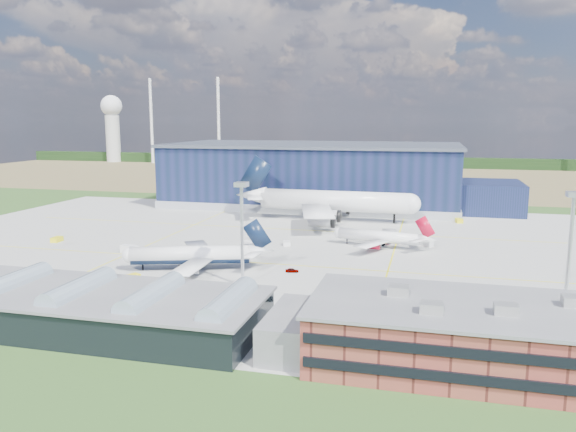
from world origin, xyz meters
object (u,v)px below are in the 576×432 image
Objects in this scene: gse_tug_b at (132,278)px; car_a at (292,270)px; light_mast_center at (242,217)px; gse_van_a at (129,249)px; airstair at (217,302)px; gse_van_b at (426,243)px; light_mast_east at (571,232)px; airliner_navy at (190,246)px; airliner_red at (378,230)px; gse_tug_c at (459,221)px; ops_building at (465,334)px; hangar at (321,177)px; car_b at (311,303)px; airliner_widebody at (334,190)px; gse_cart_a at (287,243)px; gse_cart_b at (249,243)px; gse_tug_a at (57,239)px.

car_a is at bearing 51.39° from gse_tug_b.
gse_van_a is (-40.38, 21.95, -14.38)m from light_mast_center.
light_mast_center is at bearing 108.20° from airstair.
light_mast_east is at bearing -111.03° from gse_van_b.
airliner_red is (41.84, 36.15, -1.12)m from airliner_navy.
airstair is at bearing 79.65° from airliner_red.
light_mast_center is at bearing -109.43° from gse_van_a.
ops_building is at bearing -103.23° from gse_tug_c.
airliner_red is at bearing -67.69° from hangar.
gse_van_b is at bearing 52.72° from light_mast_center.
ops_building is 12.58× the size of car_b.
light_mast_center reaches higher than gse_van_a.
airliner_widebody is 45.16m from gse_cart_a.
gse_cart_b is 0.91× the size of car_b.
airliner_widebody is at bearing 28.72° from car_b.
car_a is (7.61, 29.44, -1.06)m from airstair.
gse_tug_c is 88.90m from car_a.
car_a is (15.01, -111.36, -11.08)m from hangar.
hangar is at bearing 110.47° from airstair.
gse_tug_a is 1.10× the size of gse_tug_b.
airstair reaches higher than gse_van_b.
airliner_widebody reaches higher than airstair.
light_mast_center is (-45.01, 30.00, 10.64)m from ops_building.
light_mast_east is at bearing -91.54° from gse_tug_c.
light_mast_east is at bearing 27.82° from gse_tug_b.
light_mast_east is 68.16m from airstair.
light_mast_east reaches higher than ops_building.
gse_tug_a is at bearing 157.02° from light_mast_center.
gse_cart_a is (-25.96, -4.31, -4.25)m from airliner_red.
gse_van_a is at bearing -17.54° from gse_tug_a.
airliner_red is 8.55× the size of gse_tug_c.
light_mast_center is 44.12m from gse_cart_a.
gse_cart_a is at bearing -146.01° from gse_tug_c.
gse_tug_c is (50.19, 50.44, 0.11)m from gse_cart_a.
gse_tug_c is at bearing 82.96° from airstair.
hangar is at bearing 108.13° from gse_tug_b.
airliner_navy is at bearing -162.48° from gse_cart_b.
gse_cart_a is at bearing 86.69° from gse_tug_b.
airliner_widebody is at bearing 65.52° from gse_cart_a.
light_mast_center reaches higher than gse_van_b.
ops_building is at bearing -30.77° from gse_tug_a.
car_b is at bearing -118.77° from gse_tug_c.
car_a is at bearing -86.87° from airliner_widebody.
car_a is (33.58, 15.62, -0.17)m from gse_tug_b.
gse_tug_c is at bearing 87.93° from ops_building.
gse_tug_c is (-15.57, 92.00, -14.66)m from light_mast_east.
gse_tug_a is (-133.73, 29.15, -14.68)m from light_mast_east.
light_mast_center reaches higher than gse_tug_a.
hangar is at bearing 53.96° from gse_tug_a.
light_mast_east is at bearing -48.28° from gse_cart_a.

